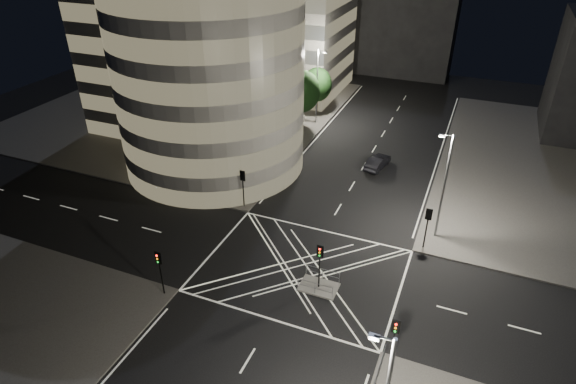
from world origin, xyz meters
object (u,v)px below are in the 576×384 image
at_px(traffic_signal_nl, 159,265).
at_px(street_lamp_left_near, 259,136).
at_px(central_island, 319,287).
at_px(street_lamp_right_far, 444,184).
at_px(traffic_signal_nr, 395,334).
at_px(traffic_signal_island, 320,259).
at_px(traffic_signal_fr, 428,221).
at_px(traffic_signal_fl, 243,182).
at_px(street_lamp_left_far, 317,84).
at_px(sedan, 378,162).

height_order(traffic_signal_nl, street_lamp_left_near, street_lamp_left_near).
height_order(central_island, traffic_signal_nl, traffic_signal_nl).
height_order(traffic_signal_nl, street_lamp_right_far, street_lamp_right_far).
bearing_deg(street_lamp_left_near, street_lamp_right_far, -9.03).
height_order(traffic_signal_nr, traffic_signal_island, same).
distance_m(traffic_signal_island, street_lamp_left_near, 17.89).
bearing_deg(traffic_signal_fr, traffic_signal_nr, -90.00).
xyz_separation_m(central_island, street_lamp_right_far, (7.44, 10.50, 5.47)).
relative_size(traffic_signal_island, street_lamp_right_far, 0.40).
relative_size(traffic_signal_fl, traffic_signal_island, 1.00).
relative_size(traffic_signal_fl, traffic_signal_nr, 1.00).
bearing_deg(street_lamp_right_far, traffic_signal_nl, -139.09).
relative_size(central_island, traffic_signal_fr, 0.75).
xyz_separation_m(traffic_signal_fl, traffic_signal_nl, (0.00, -13.60, 0.00)).
xyz_separation_m(traffic_signal_fl, street_lamp_left_far, (-0.64, 23.20, 2.63)).
xyz_separation_m(street_lamp_left_far, street_lamp_right_far, (18.87, -21.00, 0.00)).
distance_m(traffic_signal_fr, street_lamp_right_far, 3.48).
bearing_deg(traffic_signal_island, traffic_signal_nl, -153.86).
bearing_deg(traffic_signal_island, traffic_signal_nr, -37.93).
xyz_separation_m(traffic_signal_fr, street_lamp_left_near, (-18.24, 5.20, 2.63)).
xyz_separation_m(traffic_signal_fr, street_lamp_right_far, (0.64, 2.20, 2.63)).
relative_size(traffic_signal_fl, traffic_signal_nl, 1.00).
distance_m(central_island, traffic_signal_fl, 13.91).
height_order(traffic_signal_nl, traffic_signal_nr, same).
distance_m(traffic_signal_fr, sedan, 15.44).
xyz_separation_m(traffic_signal_fl, street_lamp_left_near, (-0.64, 5.20, 2.63)).
height_order(traffic_signal_island, street_lamp_right_far, street_lamp_right_far).
bearing_deg(street_lamp_left_near, traffic_signal_nr, -45.87).
bearing_deg(central_island, sedan, 91.32).
relative_size(traffic_signal_nl, street_lamp_left_far, 0.40).
bearing_deg(traffic_signal_island, street_lamp_left_far, 109.95).
height_order(traffic_signal_nl, traffic_signal_fr, same).
height_order(central_island, sedan, sedan).
relative_size(street_lamp_left_far, sedan, 2.25).
xyz_separation_m(central_island, traffic_signal_fl, (-10.80, 8.30, 2.84)).
relative_size(central_island, street_lamp_left_near, 0.30).
distance_m(central_island, street_lamp_right_far, 13.98).
bearing_deg(street_lamp_right_far, traffic_signal_island, -125.30).
distance_m(central_island, street_lamp_left_near, 18.52).
xyz_separation_m(traffic_signal_nr, street_lamp_right_far, (0.64, 15.80, 2.63)).
relative_size(traffic_signal_fr, street_lamp_left_near, 0.40).
distance_m(traffic_signal_fl, traffic_signal_nr, 22.24).
xyz_separation_m(central_island, sedan, (-0.50, 21.72, 0.66)).
distance_m(traffic_signal_nl, traffic_signal_fr, 22.24).
height_order(traffic_signal_fr, street_lamp_right_far, street_lamp_right_far).
height_order(traffic_signal_fl, street_lamp_right_far, street_lamp_right_far).
bearing_deg(street_lamp_left_far, traffic_signal_island, -70.05).
bearing_deg(traffic_signal_nr, street_lamp_left_near, 134.13).
height_order(traffic_signal_nl, street_lamp_left_far, street_lamp_left_far).
distance_m(traffic_signal_nr, sedan, 28.08).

